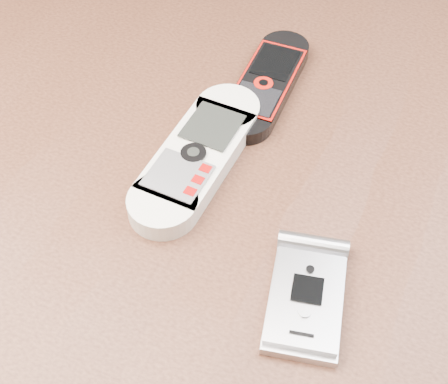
{
  "coord_description": "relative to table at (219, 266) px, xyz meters",
  "views": [
    {
      "loc": [
        0.13,
        -0.29,
        1.15
      ],
      "look_at": [
        0.01,
        0.0,
        0.76
      ],
      "focal_mm": 50.0,
      "sensor_mm": 36.0,
      "label": 1
    }
  ],
  "objects": [
    {
      "name": "table",
      "position": [
        0.0,
        0.0,
        0.0
      ],
      "size": [
        1.2,
        0.8,
        0.75
      ],
      "color": "black",
      "rests_on": "ground"
    },
    {
      "name": "nokia_black_red",
      "position": [
        -0.01,
        0.14,
        0.11
      ],
      "size": [
        0.05,
        0.16,
        0.02
      ],
      "primitive_type": "cube",
      "rotation": [
        0.0,
        0.0,
        0.02
      ],
      "color": "black",
      "rests_on": "table"
    },
    {
      "name": "nokia_white",
      "position": [
        -0.03,
        0.03,
        0.12
      ],
      "size": [
        0.07,
        0.18,
        0.02
      ],
      "primitive_type": "cube",
      "rotation": [
        0.0,
        0.0,
        -0.05
      ],
      "color": "white",
      "rests_on": "table"
    },
    {
      "name": "motorola_razr",
      "position": [
        0.1,
        -0.07,
        0.11
      ],
      "size": [
        0.07,
        0.11,
        0.02
      ],
      "primitive_type": "cube",
      "rotation": [
        0.0,
        0.0,
        0.2
      ],
      "color": "#B8B8BD",
      "rests_on": "table"
    }
  ]
}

